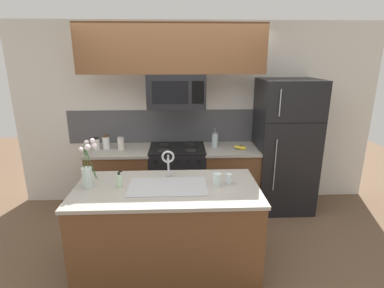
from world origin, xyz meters
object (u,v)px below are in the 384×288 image
(storage_jar_tall, at_px, (96,143))
(spare_glass, at_px, (229,179))
(dish_soap_bottle, at_px, (119,180))
(drinking_glass, at_px, (217,180))
(stove_range, at_px, (178,179))
(french_press, at_px, (215,140))
(storage_jar_short, at_px, (121,143))
(sink_faucet, at_px, (168,160))
(refrigerator, at_px, (284,146))
(microwave, at_px, (176,91))
(storage_jar_medium, at_px, (106,142))
(flower_vase, at_px, (88,172))
(banana_bunch, at_px, (241,148))

(storage_jar_tall, relative_size, spare_glass, 1.56)
(dish_soap_bottle, bearing_deg, drinking_glass, -0.53)
(stove_range, bearing_deg, french_press, 6.52)
(storage_jar_short, height_order, sink_faucet, sink_faucet)
(storage_jar_tall, height_order, drinking_glass, storage_jar_tall)
(refrigerator, relative_size, drinking_glass, 14.55)
(microwave, relative_size, sink_faucet, 2.43)
(storage_jar_medium, xyz_separation_m, flower_vase, (0.12, -1.25, 0.06))
(banana_bunch, bearing_deg, storage_jar_short, 178.04)
(storage_jar_tall, height_order, sink_faucet, sink_faucet)
(storage_jar_tall, bearing_deg, french_press, 1.55)
(storage_jar_tall, xyz_separation_m, storage_jar_medium, (0.13, 0.02, 0.01))
(drinking_glass, relative_size, flower_vase, 0.27)
(refrigerator, xyz_separation_m, storage_jar_short, (-2.27, -0.02, 0.07))
(dish_soap_bottle, bearing_deg, french_press, 50.05)
(microwave, distance_m, spare_glass, 1.49)
(microwave, bearing_deg, storage_jar_tall, 178.07)
(sink_faucet, bearing_deg, microwave, 85.20)
(storage_jar_tall, bearing_deg, dish_soap_bottle, -66.30)
(microwave, xyz_separation_m, storage_jar_medium, (-0.97, 0.06, -0.70))
(storage_jar_medium, distance_m, dish_soap_bottle, 1.33)
(storage_jar_short, height_order, flower_vase, flower_vase)
(microwave, bearing_deg, spare_glass, -66.19)
(stove_range, relative_size, storage_jar_short, 5.41)
(stove_range, xyz_separation_m, spare_glass, (0.52, -1.20, 0.50))
(storage_jar_tall, distance_m, storage_jar_medium, 0.13)
(french_press, bearing_deg, sink_faucet, -119.19)
(storage_jar_short, bearing_deg, banana_bunch, -1.96)
(flower_vase, bearing_deg, sink_faucet, 13.40)
(flower_vase, bearing_deg, microwave, 54.48)
(dish_soap_bottle, bearing_deg, storage_jar_medium, 108.22)
(refrigerator, height_order, storage_jar_tall, refrigerator)
(storage_jar_tall, distance_m, spare_glass, 2.03)
(drinking_glass, height_order, flower_vase, flower_vase)
(stove_range, distance_m, microwave, 1.24)
(sink_faucet, bearing_deg, drinking_glass, -23.26)
(microwave, distance_m, storage_jar_medium, 1.20)
(spare_glass, bearing_deg, drinking_glass, -161.93)
(storage_jar_tall, xyz_separation_m, french_press, (1.63, 0.04, 0.02))
(storage_jar_medium, relative_size, dish_soap_bottle, 1.15)
(drinking_glass, xyz_separation_m, flower_vase, (-1.25, 0.02, 0.09))
(banana_bunch, relative_size, french_press, 0.71)
(sink_faucet, bearing_deg, refrigerator, 33.56)
(banana_bunch, relative_size, dish_soap_bottle, 1.16)
(flower_vase, bearing_deg, spare_glass, 0.65)
(refrigerator, bearing_deg, storage_jar_tall, -179.92)
(storage_jar_tall, bearing_deg, refrigerator, 0.08)
(storage_jar_medium, relative_size, french_press, 0.71)
(spare_glass, distance_m, flower_vase, 1.38)
(spare_glass, bearing_deg, flower_vase, -179.35)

